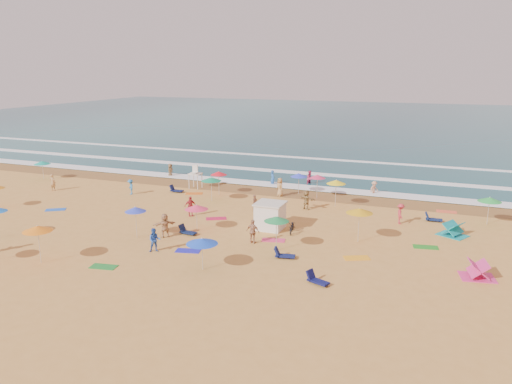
% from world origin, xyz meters
% --- Properties ---
extents(ground, '(220.00, 220.00, 0.00)m').
position_xyz_m(ground, '(0.00, 0.00, 0.00)').
color(ground, gold).
rests_on(ground, ground).
extents(ocean, '(220.00, 140.00, 0.18)m').
position_xyz_m(ocean, '(0.00, 84.00, 0.00)').
color(ocean, '#0C4756').
rests_on(ocean, ground).
extents(wet_sand, '(220.00, 220.00, 0.00)m').
position_xyz_m(wet_sand, '(0.00, 12.50, 0.01)').
color(wet_sand, olive).
rests_on(wet_sand, ground).
extents(surf_foam, '(200.00, 18.70, 0.05)m').
position_xyz_m(surf_foam, '(0.00, 21.32, 0.10)').
color(surf_foam, white).
rests_on(surf_foam, ground).
extents(cabana, '(2.00, 2.00, 2.00)m').
position_xyz_m(cabana, '(5.53, 0.89, 1.00)').
color(cabana, white).
rests_on(cabana, ground).
extents(cabana_roof, '(2.20, 2.20, 0.12)m').
position_xyz_m(cabana_roof, '(5.53, 0.89, 2.06)').
color(cabana_roof, silver).
rests_on(cabana_roof, cabana).
extents(bicycle, '(0.96, 1.94, 0.98)m').
position_xyz_m(bicycle, '(7.43, 0.59, 0.49)').
color(bicycle, black).
rests_on(bicycle, ground).
extents(lifeguard_stand, '(1.20, 1.20, 2.10)m').
position_xyz_m(lifeguard_stand, '(-6.36, 10.87, 1.05)').
color(lifeguard_stand, white).
rests_on(lifeguard_stand, ground).
extents(beach_umbrellas, '(47.79, 26.96, 0.82)m').
position_xyz_m(beach_umbrellas, '(-0.28, 0.79, 2.12)').
color(beach_umbrellas, '#F23561').
rests_on(beach_umbrellas, ground).
extents(loungers, '(60.06, 22.74, 0.34)m').
position_xyz_m(loungers, '(2.84, -2.97, 0.17)').
color(loungers, '#0F1B4F').
rests_on(loungers, ground).
extents(towels, '(46.93, 22.28, 0.03)m').
position_xyz_m(towels, '(0.97, -0.38, 0.01)').
color(towels, red).
rests_on(towels, ground).
extents(popup_tents, '(3.84, 9.93, 1.20)m').
position_xyz_m(popup_tents, '(19.65, 0.49, 0.60)').
color(popup_tents, '#E33284').
rests_on(popup_tents, ground).
extents(beachgoers, '(37.97, 29.03, 2.09)m').
position_xyz_m(beachgoers, '(-0.41, 4.23, 0.81)').
color(beachgoers, '#C3303B').
rests_on(beachgoers, ground).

